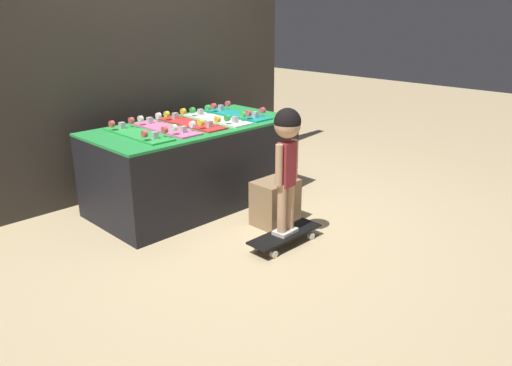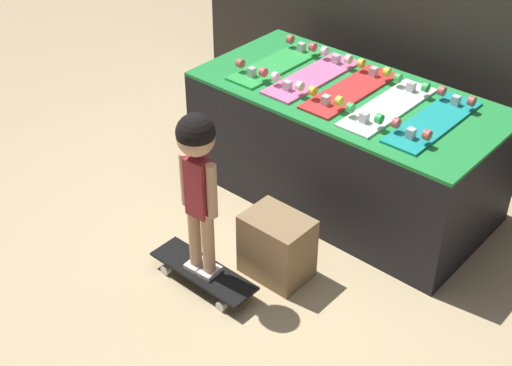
{
  "view_description": "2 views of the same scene",
  "coord_description": "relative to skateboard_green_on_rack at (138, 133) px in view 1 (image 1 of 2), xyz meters",
  "views": [
    {
      "loc": [
        -2.49,
        -2.62,
        1.6
      ],
      "look_at": [
        0.04,
        -0.1,
        0.34
      ],
      "focal_mm": 35.0,
      "sensor_mm": 36.0,
      "label": 1
    },
    {
      "loc": [
        1.92,
        -2.36,
        2.5
      ],
      "look_at": [
        -0.07,
        -0.1,
        0.42
      ],
      "focal_mm": 50.0,
      "sensor_mm": 36.0,
      "label": 2
    }
  ],
  "objects": [
    {
      "name": "child",
      "position": [
        0.45,
        -1.1,
        0.01
      ],
      "size": [
        0.21,
        0.18,
        0.89
      ],
      "rotation": [
        0.0,
        0.0,
        0.06
      ],
      "color": "silver",
      "rests_on": "skateboard_on_floor"
    },
    {
      "name": "ground_plane",
      "position": [
        0.52,
        -0.6,
        -0.7
      ],
      "size": [
        16.0,
        16.0,
        0.0
      ],
      "primitive_type": "plane",
      "color": "tan"
    },
    {
      "name": "skateboard_green_on_rack",
      "position": [
        0.0,
        0.0,
        0.0
      ],
      "size": [
        0.2,
        0.68,
        0.09
      ],
      "color": "green",
      "rests_on": "display_rack"
    },
    {
      "name": "skateboard_teal_on_rack",
      "position": [
        1.03,
        0.0,
        0.0
      ],
      "size": [
        0.2,
        0.68,
        0.09
      ],
      "color": "teal",
      "rests_on": "display_rack"
    },
    {
      "name": "skateboard_on_floor",
      "position": [
        0.45,
        -1.1,
        -0.63
      ],
      "size": [
        0.6,
        0.19,
        0.09
      ],
      "color": "black",
      "rests_on": "ground_plane"
    },
    {
      "name": "skateboard_white_on_rack",
      "position": [
        0.77,
        -0.02,
        0.0
      ],
      "size": [
        0.2,
        0.68,
        0.09
      ],
      "color": "white",
      "rests_on": "display_rack"
    },
    {
      "name": "display_rack",
      "position": [
        0.52,
        -0.0,
        -0.36
      ],
      "size": [
        1.72,
        0.85,
        0.69
      ],
      "color": "black",
      "rests_on": "ground_plane"
    },
    {
      "name": "back_wall",
      "position": [
        0.52,
        0.71,
        0.47
      ],
      "size": [
        3.39,
        0.1,
        2.36
      ],
      "color": "#332D28",
      "rests_on": "ground_plane"
    },
    {
      "name": "storage_box",
      "position": [
        0.67,
        -0.8,
        -0.53
      ],
      "size": [
        0.34,
        0.25,
        0.35
      ],
      "color": "#8E704C",
      "rests_on": "ground_plane"
    },
    {
      "name": "skateboard_pink_on_rack",
      "position": [
        0.26,
        0.0,
        0.0
      ],
      "size": [
        0.2,
        0.68,
        0.09
      ],
      "color": "pink",
      "rests_on": "display_rack"
    },
    {
      "name": "skateboard_red_on_rack",
      "position": [
        0.52,
        0.01,
        0.0
      ],
      "size": [
        0.2,
        0.68,
        0.09
      ],
      "color": "red",
      "rests_on": "display_rack"
    }
  ]
}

